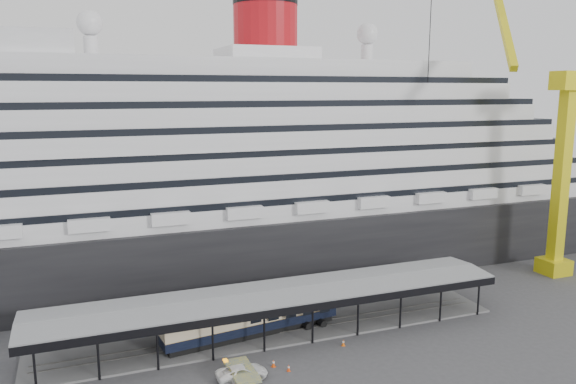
{
  "coord_description": "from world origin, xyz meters",
  "views": [
    {
      "loc": [
        -21.06,
        -54.03,
        28.5
      ],
      "look_at": [
        2.6,
        8.0,
        16.35
      ],
      "focal_mm": 35.0,
      "sensor_mm": 36.0,
      "label": 1
    }
  ],
  "objects": [
    {
      "name": "traffic_cone_right",
      "position": [
        5.87,
        -0.97,
        0.38
      ],
      "size": [
        0.49,
        0.49,
        0.77
      ],
      "rotation": [
        0.0,
        0.0,
        -0.29
      ],
      "color": "orange",
      "rests_on": "ground"
    },
    {
      "name": "crane_yellow",
      "position": [
        47.06,
        10.54,
        19.96
      ],
      "size": [
        23.83,
        18.78,
        47.6
      ],
      "color": "gold",
      "rests_on": "ground"
    },
    {
      "name": "port_truck",
      "position": [
        -6.91,
        -4.07,
        0.72
      ],
      "size": [
        5.2,
        2.47,
        1.43
      ],
      "primitive_type": "imported",
      "rotation": [
        0.0,
        0.0,
        1.59
      ],
      "color": "white",
      "rests_on": "ground"
    },
    {
      "name": "cruise_ship",
      "position": [
        0.05,
        32.0,
        18.35
      ],
      "size": [
        130.0,
        30.0,
        43.9
      ],
      "color": "black",
      "rests_on": "ground"
    },
    {
      "name": "ground",
      "position": [
        0.0,
        0.0,
        0.0
      ],
      "size": [
        200.0,
        200.0,
        0.0
      ],
      "primitive_type": "plane",
      "color": "#3D3D40",
      "rests_on": "ground"
    },
    {
      "name": "pullman_carriage",
      "position": [
        -2.99,
        5.0,
        2.58
      ],
      "size": [
        21.75,
        5.69,
        21.18
      ],
      "rotation": [
        0.0,
        0.0,
        0.14
      ],
      "color": "black",
      "rests_on": "ground"
    },
    {
      "name": "traffic_cone_left",
      "position": [
        -3.13,
        -2.76,
        0.41
      ],
      "size": [
        0.55,
        0.55,
        0.82
      ],
      "rotation": [
        0.0,
        0.0,
        0.41
      ],
      "color": "#EB4B0D",
      "rests_on": "ground"
    },
    {
      "name": "platform_canopy",
      "position": [
        0.0,
        5.0,
        2.36
      ],
      "size": [
        56.0,
        9.18,
        5.3
      ],
      "color": "slate",
      "rests_on": "ground"
    },
    {
      "name": "traffic_cone_mid",
      "position": [
        -1.97,
        -4.17,
        0.35
      ],
      "size": [
        0.38,
        0.38,
        0.7
      ],
      "rotation": [
        0.0,
        0.0,
        -0.07
      ],
      "color": "#F1450D",
      "rests_on": "ground"
    }
  ]
}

